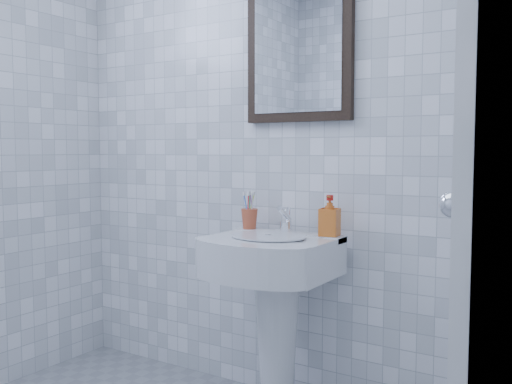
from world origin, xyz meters
The scene contains 10 objects.
wall_back centered at (0.00, 1.20, 1.25)m, with size 2.20×0.02×2.50m, color white.
wall_right centered at (1.10, 0.00, 1.25)m, with size 0.02×2.40×2.50m, color white.
washbasin centered at (0.16, 0.98, 0.52)m, with size 0.50×0.37×0.77m.
faucet centered at (0.16, 1.07, 0.82)m, with size 0.05×0.11×0.12m.
toothbrush_cup centered at (-0.04, 1.10, 0.81)m, with size 0.07×0.07×0.09m, color #B74D2E, non-canonical shape.
soap_dispenser centered at (0.36, 1.09, 0.85)m, with size 0.07×0.08×0.17m, color #CE5214.
wall_mirror centered at (0.16, 1.18, 1.55)m, with size 0.50×0.04×0.62m.
bathroom_door centered at (1.08, 0.55, 1.00)m, with size 0.04×0.80×2.00m, color white.
towel_ring centered at (1.06, 0.74, 1.05)m, with size 0.18×0.18×0.01m, color white.
hand_towel centered at (1.04, 0.74, 0.87)m, with size 0.03×0.16×0.38m, color beige.
Camera 1 is at (1.34, -1.01, 1.12)m, focal length 40.00 mm.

